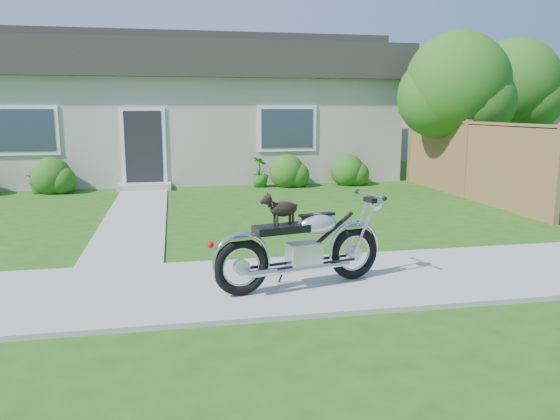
# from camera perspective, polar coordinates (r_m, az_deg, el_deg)

# --- Properties ---
(ground) EXTENTS (80.00, 80.00, 0.00)m
(ground) POSITION_cam_1_polar(r_m,az_deg,el_deg) (6.78, -4.49, -7.98)
(ground) COLOR #235114
(ground) RESTS_ON ground
(sidewalk) EXTENTS (24.00, 2.20, 0.04)m
(sidewalk) POSITION_cam_1_polar(r_m,az_deg,el_deg) (6.78, -4.50, -7.82)
(sidewalk) COLOR #9E9B93
(sidewalk) RESTS_ON ground
(walkway) EXTENTS (1.20, 8.00, 0.03)m
(walkway) POSITION_cam_1_polar(r_m,az_deg,el_deg) (11.62, -14.76, -0.42)
(walkway) COLOR #9E9B93
(walkway) RESTS_ON ground
(house) EXTENTS (12.60, 7.03, 4.50)m
(house) POSITION_cam_1_polar(r_m,az_deg,el_deg) (18.40, -9.01, 10.41)
(house) COLOR #B4AFA2
(house) RESTS_ON ground
(fence) EXTENTS (0.12, 6.62, 1.90)m
(fence) POSITION_cam_1_polar(r_m,az_deg,el_deg) (14.08, 18.94, 5.02)
(fence) COLOR olive
(fence) RESTS_ON ground
(tree_near) EXTENTS (2.73, 2.69, 4.13)m
(tree_near) POSITION_cam_1_polar(r_m,az_deg,el_deg) (15.16, 18.52, 11.86)
(tree_near) COLOR #3D2B1C
(tree_near) RESTS_ON ground
(tree_far) EXTENTS (2.88, 2.86, 4.39)m
(tree_far) POSITION_cam_1_polar(r_m,az_deg,el_deg) (19.43, 23.66, 11.61)
(tree_far) COLOR #3D2B1C
(tree_far) RESTS_ON ground
(shrub_row) EXTENTS (10.65, 1.01, 1.01)m
(shrub_row) POSITION_cam_1_polar(r_m,az_deg,el_deg) (15.01, -9.05, 3.71)
(shrub_row) COLOR #275A17
(shrub_row) RESTS_ON ground
(potted_plant_left) EXTENTS (0.81, 0.84, 0.72)m
(potted_plant_left) POSITION_cam_1_polar(r_m,az_deg,el_deg) (15.44, -23.97, 2.94)
(potted_plant_left) COLOR #2F5F19
(potted_plant_left) RESTS_ON ground
(potted_plant_right) EXTENTS (0.65, 0.65, 0.86)m
(potted_plant_right) POSITION_cam_1_polar(r_m,az_deg,el_deg) (15.23, -2.11, 4.02)
(potted_plant_right) COLOR #26681C
(potted_plant_right) RESTS_ON ground
(motorcycle_with_dog) EXTENTS (2.19, 0.82, 1.14)m
(motorcycle_with_dog) POSITION_cam_1_polar(r_m,az_deg,el_deg) (6.52, 2.50, -3.73)
(motorcycle_with_dog) COLOR black
(motorcycle_with_dog) RESTS_ON sidewalk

